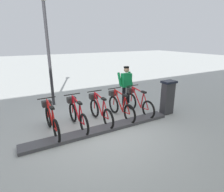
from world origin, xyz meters
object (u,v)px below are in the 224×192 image
bike_docked_1 (120,106)px  bike_docked_2 (100,110)px  bike_docked_4 (51,120)px  worker_near_rack (126,85)px  lamp_post (47,36)px  bike_docked_3 (77,115)px  payment_kiosk (168,97)px  bike_docked_0 (138,102)px

bike_docked_1 → bike_docked_2: size_ratio=1.00×
bike_docked_4 → worker_near_rack: worker_near_rack is taller
worker_near_rack → lamp_post: size_ratio=0.38×
worker_near_rack → lamp_post: (1.55, 2.72, 1.92)m
bike_docked_2 → worker_near_rack: size_ratio=1.04×
bike_docked_3 → lamp_post: bearing=5.4°
payment_kiosk → bike_docked_4: (0.57, 4.14, -0.24)m
bike_docked_3 → bike_docked_4: same height
bike_docked_0 → bike_docked_4: 3.21m
payment_kiosk → bike_docked_2: 2.61m
payment_kiosk → bike_docked_3: size_ratio=0.74×
lamp_post → bike_docked_0: bearing=-133.5°
bike_docked_4 → lamp_post: bearing=-12.7°
bike_docked_0 → lamp_post: (2.51, 2.64, 2.40)m
bike_docked_2 → bike_docked_4: (0.00, 1.61, 0.00)m
payment_kiosk → lamp_post: lamp_post is taller
worker_near_rack → bike_docked_1: bearing=137.7°
bike_docked_2 → lamp_post: (2.51, 1.04, 2.40)m
lamp_post → worker_near_rack: bearing=-119.6°
lamp_post → bike_docked_1: bearing=-143.8°
bike_docked_3 → bike_docked_4: 0.80m
bike_docked_3 → worker_near_rack: size_ratio=1.04×
bike_docked_2 → bike_docked_4: 1.61m
bike_docked_1 → worker_near_rack: bearing=-42.3°
bike_docked_4 → bike_docked_2: bearing=-90.0°
bike_docked_1 → bike_docked_2: bearing=90.0°
bike_docked_2 → bike_docked_1: bearing=-90.0°
payment_kiosk → bike_docked_4: size_ratio=0.74×
bike_docked_3 → worker_near_rack: bearing=-68.8°
payment_kiosk → bike_docked_1: size_ratio=0.74×
payment_kiosk → lamp_post: 5.19m
payment_kiosk → lamp_post: size_ratio=0.29×
worker_near_rack → bike_docked_4: bearing=106.4°
bike_docked_4 → lamp_post: (2.51, -0.57, 2.40)m
bike_docked_0 → bike_docked_4: size_ratio=1.00×
bike_docked_0 → bike_docked_2: size_ratio=1.00×
bike_docked_2 → lamp_post: size_ratio=0.39×
payment_kiosk → bike_docked_4: payment_kiosk is taller
bike_docked_2 → bike_docked_3: size_ratio=1.00×
bike_docked_0 → worker_near_rack: 1.08m
bike_docked_4 → bike_docked_0: bearing=-90.0°
bike_docked_0 → bike_docked_2: (0.00, 1.61, 0.00)m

